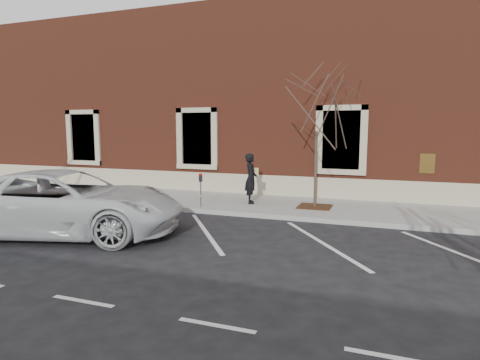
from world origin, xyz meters
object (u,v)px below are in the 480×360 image
at_px(white_truck, 65,203).
at_px(sapling, 317,109).
at_px(man, 251,179).
at_px(parking_meter, 201,184).

bearing_deg(white_truck, sapling, -63.50).
xyz_separation_m(sapling, white_truck, (-5.78, -5.33, -2.59)).
bearing_deg(white_truck, man, -49.89).
bearing_deg(sapling, parking_meter, -159.42).
distance_m(man, white_truck, 6.29).
distance_m(parking_meter, sapling, 4.65).
bearing_deg(white_truck, parking_meter, -44.31).
bearing_deg(parking_meter, sapling, 30.82).
relative_size(man, white_truck, 0.29).
bearing_deg(sapling, man, -177.53).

